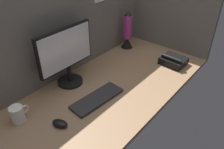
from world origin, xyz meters
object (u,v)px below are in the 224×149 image
Objects in this scene: mug_ceramic_white at (18,114)px; lava_lamp at (127,33)px; monitor at (66,54)px; mouse at (60,123)px; keyboard at (97,99)px; desk_phone at (173,61)px.

lava_lamp is at bearing 3.86° from mug_ceramic_white.
monitor is 47.86cm from mouse.
lava_lamp is (73.76, 30.29, 13.29)cm from keyboard.
mouse is 0.28× the size of lava_lamp.
mouse is 108.80cm from lava_lamp.
lava_lamp is at bearing 26.78° from keyboard.
mouse is 0.85× the size of mug_ceramic_white.
mouse is 104.94cm from desk_phone.
mug_ceramic_white is (-12.50, 21.60, 3.37)cm from mouse.
mug_ceramic_white reaches higher than keyboard.
monitor is 36.48cm from keyboard.
desk_phone reaches higher than mouse.
mouse is at bearing -164.18° from lava_lamp.
mug_ceramic_white is at bearing -176.14° from lava_lamp.
lava_lamp is (103.98, 29.45, 12.59)cm from mouse.
mug_ceramic_white is at bearing 156.75° from keyboard.
mouse is at bearing -177.14° from keyboard.
desk_phone is at bearing -32.89° from monitor.
lava_lamp reaches higher than mug_ceramic_white.
keyboard is (-2.06, -28.96, -22.08)cm from monitor.
mug_ceramic_white is (-44.79, -6.52, -18.02)cm from monitor.
lava_lamp reaches higher than desk_phone.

